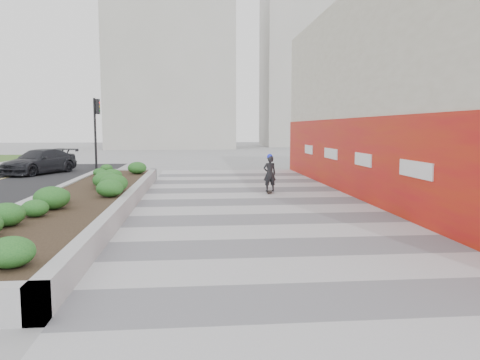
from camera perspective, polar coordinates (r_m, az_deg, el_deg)
The scene contains 10 objects.
ground at distance 8.76m, azimuth 8.19°, elevation -11.08°, with size 160.00×160.00×0.00m, color gray.
walkway at distance 11.60m, azimuth 4.67°, elevation -6.68°, with size 8.00×36.00×0.01m, color #A8A8AD.
building at distance 19.36m, azimuth 22.55°, elevation 9.90°, with size 6.04×24.08×8.00m.
planter at distance 15.67m, azimuth -18.30°, elevation -2.03°, with size 3.00×18.00×0.90m.
traffic_signal_near at distance 26.15m, azimuth -17.10°, elevation 6.38°, with size 0.33×0.28×4.20m.
distant_bldg_north_l at distance 63.62m, azimuth -8.35°, elevation 12.94°, with size 16.00×12.00×20.00m, color #ADAAA3.
distant_bldg_north_r at distance 70.84m, azimuth 8.72°, elevation 13.88°, with size 14.00×10.00×24.00m, color #ADAAA3.
manhole_cover at distance 11.69m, azimuth 7.10°, elevation -6.61°, with size 0.44×0.44×0.01m, color #595654.
skateboarder at distance 18.80m, azimuth 3.64°, elevation 0.81°, with size 0.57×0.75×1.59m.
car_dark at distance 29.17m, azimuth -23.26°, elevation 2.07°, with size 1.98×4.86×1.41m, color black.
Camera 1 is at (-2.01, -8.12, 2.61)m, focal length 35.00 mm.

